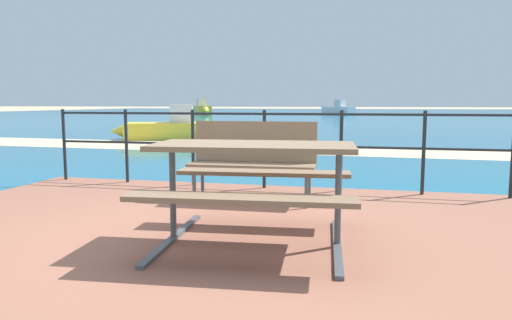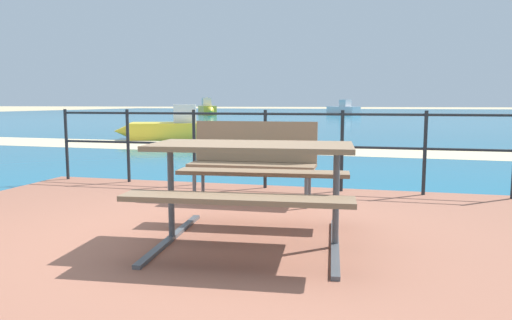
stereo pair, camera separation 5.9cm
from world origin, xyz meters
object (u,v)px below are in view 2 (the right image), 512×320
Objects in this scene: picnic_table at (251,168)px; boat_near at (343,109)px; boat_far at (177,128)px; boat_mid at (207,109)px; park_bench at (254,155)px.

picnic_table is 0.44× the size of boat_near.
boat_near is 1.06× the size of boat_far.
boat_mid is (-12.06, -6.88, 0.05)m from boat_near.
picnic_table is at bearing -7.38° from boat_mid.
picnic_table is 1.18× the size of park_bench.
park_bench is at bearing 138.13° from boat_near.
boat_far is at bearing 116.36° from park_bench.
boat_near is at bearing 90.75° from park_bench.
park_bench is 10.30m from boat_far.
park_bench is 44.24m from boat_near.
park_bench reaches higher than picnic_table.
park_bench is 0.31× the size of boat_mid.
park_bench is at bearing 98.71° from picnic_table.
boat_mid reaches higher than park_bench.
boat_mid reaches higher than boat_near.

